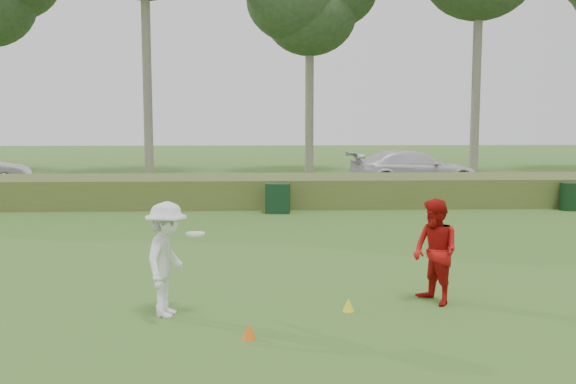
{
  "coord_description": "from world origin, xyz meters",
  "views": [
    {
      "loc": [
        -0.56,
        -8.71,
        2.74
      ],
      "look_at": [
        0.0,
        4.0,
        1.3
      ],
      "focal_mm": 40.0,
      "sensor_mm": 36.0,
      "label": 1
    }
  ],
  "objects_px": {
    "player_red": "(435,252)",
    "utility_cabinet": "(278,198)",
    "cone_yellow": "(349,305)",
    "car_right": "(414,169)",
    "cone_orange": "(249,331)",
    "trash_bin": "(569,196)",
    "player_white": "(167,259)"
  },
  "relations": [
    {
      "from": "player_red",
      "to": "utility_cabinet",
      "type": "relative_size",
      "value": 1.79
    },
    {
      "from": "cone_yellow",
      "to": "utility_cabinet",
      "type": "height_order",
      "value": "utility_cabinet"
    },
    {
      "from": "cone_yellow",
      "to": "car_right",
      "type": "relative_size",
      "value": 0.04
    },
    {
      "from": "player_red",
      "to": "cone_orange",
      "type": "distance_m",
      "value": 3.18
    },
    {
      "from": "cone_yellow",
      "to": "trash_bin",
      "type": "xyz_separation_m",
      "value": [
        8.11,
        10.0,
        0.33
      ]
    },
    {
      "from": "utility_cabinet",
      "to": "cone_orange",
      "type": "bearing_deg",
      "value": -85.91
    },
    {
      "from": "car_right",
      "to": "cone_orange",
      "type": "bearing_deg",
      "value": 153.3
    },
    {
      "from": "player_red",
      "to": "utility_cabinet",
      "type": "xyz_separation_m",
      "value": [
        -2.08,
        9.42,
        -0.35
      ]
    },
    {
      "from": "player_white",
      "to": "cone_yellow",
      "type": "height_order",
      "value": "player_white"
    },
    {
      "from": "player_white",
      "to": "cone_yellow",
      "type": "xyz_separation_m",
      "value": [
        2.56,
        0.09,
        -0.71
      ]
    },
    {
      "from": "player_white",
      "to": "trash_bin",
      "type": "xyz_separation_m",
      "value": [
        10.68,
        10.09,
        -0.38
      ]
    },
    {
      "from": "utility_cabinet",
      "to": "trash_bin",
      "type": "bearing_deg",
      "value": 9.13
    },
    {
      "from": "player_white",
      "to": "utility_cabinet",
      "type": "xyz_separation_m",
      "value": [
        1.82,
        9.85,
        -0.37
      ]
    },
    {
      "from": "player_white",
      "to": "trash_bin",
      "type": "distance_m",
      "value": 14.69
    },
    {
      "from": "player_white",
      "to": "player_red",
      "type": "bearing_deg",
      "value": -73.39
    },
    {
      "from": "cone_orange",
      "to": "car_right",
      "type": "distance_m",
      "value": 18.07
    },
    {
      "from": "player_white",
      "to": "player_red",
      "type": "relative_size",
      "value": 1.02
    },
    {
      "from": "cone_orange",
      "to": "trash_bin",
      "type": "distance_m",
      "value": 14.63
    },
    {
      "from": "player_red",
      "to": "cone_orange",
      "type": "relative_size",
      "value": 7.99
    },
    {
      "from": "utility_cabinet",
      "to": "trash_bin",
      "type": "height_order",
      "value": "utility_cabinet"
    },
    {
      "from": "player_red",
      "to": "cone_yellow",
      "type": "xyz_separation_m",
      "value": [
        -1.34,
        -0.34,
        -0.69
      ]
    },
    {
      "from": "player_white",
      "to": "cone_orange",
      "type": "relative_size",
      "value": 8.16
    },
    {
      "from": "player_red",
      "to": "cone_orange",
      "type": "bearing_deg",
      "value": -85.29
    },
    {
      "from": "player_white",
      "to": "cone_yellow",
      "type": "bearing_deg",
      "value": -77.65
    },
    {
      "from": "utility_cabinet",
      "to": "trash_bin",
      "type": "xyz_separation_m",
      "value": [
        8.85,
        0.24,
        -0.02
      ]
    },
    {
      "from": "player_white",
      "to": "utility_cabinet",
      "type": "height_order",
      "value": "player_white"
    },
    {
      "from": "player_white",
      "to": "cone_yellow",
      "type": "relative_size",
      "value": 8.53
    },
    {
      "from": "trash_bin",
      "to": "car_right",
      "type": "xyz_separation_m",
      "value": [
        -3.36,
        5.87,
        0.38
      ]
    },
    {
      "from": "player_white",
      "to": "car_right",
      "type": "height_order",
      "value": "player_white"
    },
    {
      "from": "player_white",
      "to": "player_red",
      "type": "height_order",
      "value": "player_white"
    },
    {
      "from": "utility_cabinet",
      "to": "cone_yellow",
      "type": "bearing_deg",
      "value": -78.06
    },
    {
      "from": "cone_orange",
      "to": "utility_cabinet",
      "type": "height_order",
      "value": "utility_cabinet"
    }
  ]
}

